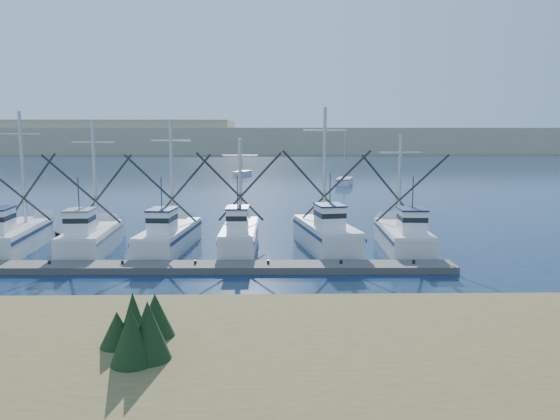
# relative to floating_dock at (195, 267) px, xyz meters

# --- Properties ---
(ground) EXTENTS (500.00, 500.00, 0.00)m
(ground) POSITION_rel_floating_dock_xyz_m (8.48, -5.24, -0.19)
(ground) COLOR #0C2138
(ground) RESTS_ON ground
(shore_bank) EXTENTS (40.00, 10.00, 1.60)m
(shore_bank) POSITION_rel_floating_dock_xyz_m (0.48, -15.24, 0.61)
(shore_bank) COLOR #4C422D
(shore_bank) RESTS_ON ground
(floating_dock) EXTENTS (28.50, 2.32, 0.38)m
(floating_dock) POSITION_rel_floating_dock_xyz_m (0.00, 0.00, 0.00)
(floating_dock) COLOR #56514D
(floating_dock) RESTS_ON ground
(dune_ridge) EXTENTS (360.00, 60.00, 10.00)m
(dune_ridge) POSITION_rel_floating_dock_xyz_m (8.48, 204.76, 4.81)
(dune_ridge) COLOR tan
(dune_ridge) RESTS_ON ground
(trawler_fleet) EXTENTS (28.03, 8.86, 9.18)m
(trawler_fleet) POSITION_rel_floating_dock_xyz_m (0.34, 5.06, 0.77)
(trawler_fleet) COLOR silver
(trawler_fleet) RESTS_ON ground
(sailboat_near) EXTENTS (3.30, 6.13, 8.10)m
(sailboat_near) POSITION_rel_floating_dock_xyz_m (15.30, 51.69, 0.30)
(sailboat_near) COLOR silver
(sailboat_near) RESTS_ON ground
(sailboat_far) EXTENTS (3.22, 5.15, 8.10)m
(sailboat_far) POSITION_rel_floating_dock_xyz_m (-0.74, 67.94, 0.31)
(sailboat_far) COLOR silver
(sailboat_far) RESTS_ON ground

